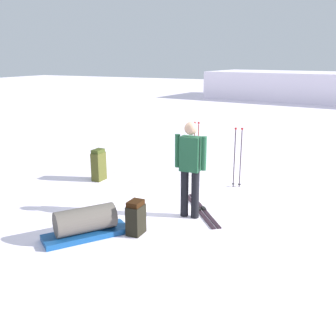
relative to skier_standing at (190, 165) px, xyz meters
The scene contains 8 objects.
ground_plane 1.25m from the skier_standing, 144.43° to the left, with size 80.00×80.00×0.00m, color white.
skier_standing is the anchor object (origin of this frame).
ski_pair_near 1.01m from the skier_standing, 77.86° to the left, with size 1.20×1.44×0.05m.
backpack_large_dark 1.33m from the skier_standing, 116.03° to the right, with size 0.22×0.31×0.56m.
backpack_bright 2.98m from the skier_standing, 158.24° to the left, with size 0.21×0.33×0.73m.
ski_poles_planted_near 2.53m from the skier_standing, 109.39° to the left, with size 0.16×0.10×1.30m.
ski_poles_planted_far 2.02m from the skier_standing, 82.12° to the left, with size 0.20×0.11×1.31m.
gear_sled 2.01m from the skier_standing, 128.21° to the right, with size 1.14×1.35×0.49m.
Camera 1 is at (3.15, -6.52, 2.76)m, focal length 42.28 mm.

